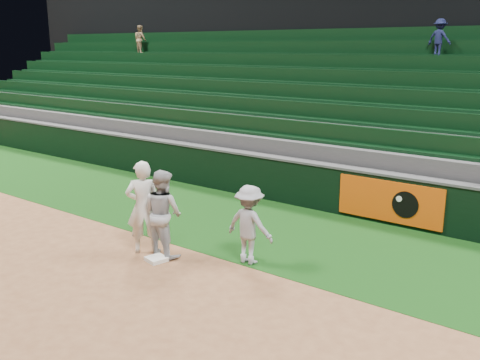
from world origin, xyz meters
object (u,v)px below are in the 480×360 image
(first_baseman, at_px, (143,207))
(base_coach, at_px, (249,225))
(first_base, at_px, (156,259))
(baserunner, at_px, (163,213))

(first_baseman, distance_m, base_coach, 2.28)
(first_base, bearing_deg, baserunner, 109.25)
(base_coach, bearing_deg, baserunner, 21.88)
(first_base, distance_m, baserunner, 0.94)
(first_base, bearing_deg, first_baseman, 158.73)
(first_baseman, relative_size, base_coach, 1.23)
(first_baseman, xyz_separation_m, baserunner, (0.43, 0.13, -0.08))
(baserunner, distance_m, base_coach, 1.82)
(baserunner, bearing_deg, base_coach, -151.82)
(first_baseman, relative_size, baserunner, 1.09)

